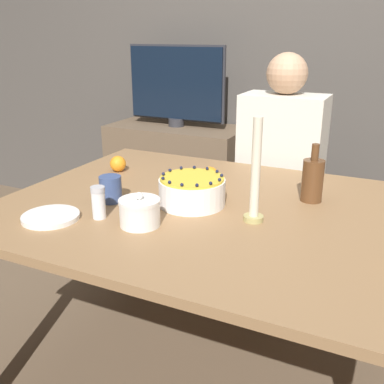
{
  "coord_description": "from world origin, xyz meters",
  "views": [
    {
      "loc": [
        0.56,
        -1.36,
        1.31
      ],
      "look_at": [
        -0.08,
        -0.01,
        0.78
      ],
      "focal_mm": 42.0,
      "sensor_mm": 36.0,
      "label": 1
    }
  ],
  "objects_px": {
    "cake": "(192,191)",
    "sugar_shaker": "(98,202)",
    "tv_monitor": "(176,85)",
    "candle": "(255,179)",
    "bottle": "(313,180)",
    "person_man_blue_shirt": "(279,194)",
    "sugar_bowl": "(140,212)"
  },
  "relations": [
    {
      "from": "sugar_bowl",
      "to": "candle",
      "type": "relative_size",
      "value": 0.39
    },
    {
      "from": "cake",
      "to": "sugar_shaker",
      "type": "distance_m",
      "value": 0.33
    },
    {
      "from": "person_man_blue_shirt",
      "to": "tv_monitor",
      "type": "height_order",
      "value": "tv_monitor"
    },
    {
      "from": "sugar_shaker",
      "to": "sugar_bowl",
      "type": "bearing_deg",
      "value": 3.1
    },
    {
      "from": "sugar_bowl",
      "to": "bottle",
      "type": "xyz_separation_m",
      "value": [
        0.45,
        0.46,
        0.04
      ]
    },
    {
      "from": "candle",
      "to": "tv_monitor",
      "type": "bearing_deg",
      "value": 127.01
    },
    {
      "from": "cake",
      "to": "person_man_blue_shirt",
      "type": "distance_m",
      "value": 0.83
    },
    {
      "from": "sugar_bowl",
      "to": "person_man_blue_shirt",
      "type": "xyz_separation_m",
      "value": [
        0.19,
        1.02,
        -0.24
      ]
    },
    {
      "from": "candle",
      "to": "bottle",
      "type": "height_order",
      "value": "candle"
    },
    {
      "from": "sugar_shaker",
      "to": "person_man_blue_shirt",
      "type": "xyz_separation_m",
      "value": [
        0.34,
        1.03,
        -0.25
      ]
    },
    {
      "from": "cake",
      "to": "tv_monitor",
      "type": "bearing_deg",
      "value": 119.82
    },
    {
      "from": "person_man_blue_shirt",
      "to": "sugar_shaker",
      "type": "bearing_deg",
      "value": 71.74
    },
    {
      "from": "cake",
      "to": "bottle",
      "type": "distance_m",
      "value": 0.44
    },
    {
      "from": "sugar_bowl",
      "to": "sugar_shaker",
      "type": "height_order",
      "value": "sugar_bowl"
    },
    {
      "from": "person_man_blue_shirt",
      "to": "tv_monitor",
      "type": "relative_size",
      "value": 1.91
    },
    {
      "from": "bottle",
      "to": "tv_monitor",
      "type": "distance_m",
      "value": 1.41
    },
    {
      "from": "bottle",
      "to": "tv_monitor",
      "type": "bearing_deg",
      "value": 137.96
    },
    {
      "from": "bottle",
      "to": "person_man_blue_shirt",
      "type": "bearing_deg",
      "value": 114.78
    },
    {
      "from": "tv_monitor",
      "to": "sugar_shaker",
      "type": "bearing_deg",
      "value": -72.55
    },
    {
      "from": "cake",
      "to": "sugar_shaker",
      "type": "relative_size",
      "value": 2.16
    },
    {
      "from": "cake",
      "to": "sugar_shaker",
      "type": "height_order",
      "value": "cake"
    },
    {
      "from": "person_man_blue_shirt",
      "to": "bottle",
      "type": "bearing_deg",
      "value": 114.78
    },
    {
      "from": "sugar_bowl",
      "to": "bottle",
      "type": "height_order",
      "value": "bottle"
    },
    {
      "from": "cake",
      "to": "candle",
      "type": "distance_m",
      "value": 0.27
    },
    {
      "from": "sugar_bowl",
      "to": "cake",
      "type": "bearing_deg",
      "value": 73.54
    },
    {
      "from": "cake",
      "to": "candle",
      "type": "xyz_separation_m",
      "value": [
        0.24,
        -0.05,
        0.09
      ]
    },
    {
      "from": "cake",
      "to": "tv_monitor",
      "type": "relative_size",
      "value": 0.37
    },
    {
      "from": "cake",
      "to": "tv_monitor",
      "type": "xyz_separation_m",
      "value": [
        -0.66,
        1.16,
        0.22
      ]
    },
    {
      "from": "sugar_bowl",
      "to": "tv_monitor",
      "type": "bearing_deg",
      "value": 113.07
    },
    {
      "from": "sugar_shaker",
      "to": "tv_monitor",
      "type": "distance_m",
      "value": 1.49
    },
    {
      "from": "sugar_shaker",
      "to": "candle",
      "type": "bearing_deg",
      "value": 22.97
    },
    {
      "from": "tv_monitor",
      "to": "candle",
      "type": "bearing_deg",
      "value": -52.99
    }
  ]
}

